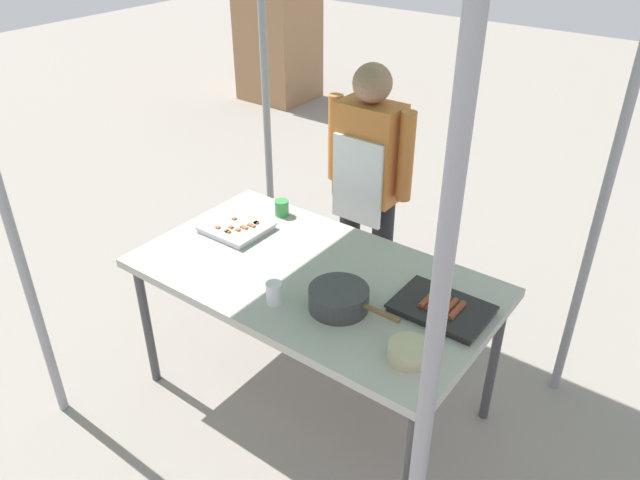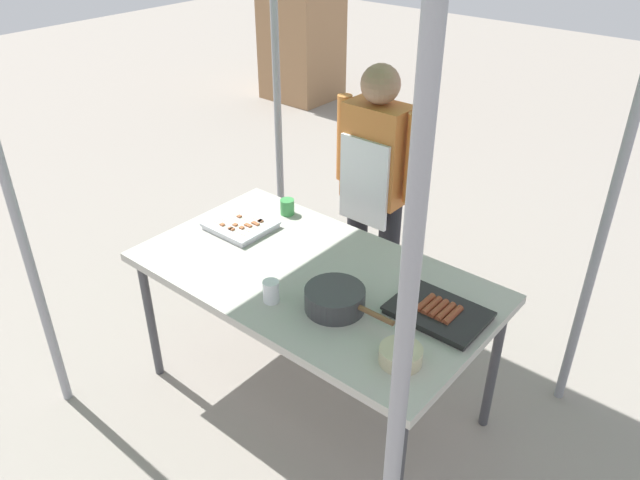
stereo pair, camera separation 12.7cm
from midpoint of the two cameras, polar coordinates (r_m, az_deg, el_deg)
ground_plane at (r=3.22m, az=0.58°, el=-14.23°), size 18.00×18.00×0.00m
stall_table at (r=2.77m, az=0.65°, el=-4.02°), size 1.60×0.90×0.75m
tray_grilled_sausages at (r=2.54m, az=12.28°, el=-6.57°), size 0.38×0.27×0.05m
tray_meat_skewers at (r=3.09m, az=-6.16°, el=1.35°), size 0.30×0.27×0.04m
cooking_wok at (r=2.51m, az=2.88°, el=-5.44°), size 0.41×0.25×0.09m
condiment_bowl at (r=2.29m, az=9.07°, el=-10.49°), size 0.16×0.16×0.06m
drink_cup_near_edge at (r=2.55m, az=-3.10°, el=-4.80°), size 0.07×0.07×0.10m
drink_cup_by_wok at (r=3.19m, az=-1.91°, el=3.07°), size 0.07×0.07×0.08m
vendor_woman at (r=3.34m, az=6.22°, el=5.66°), size 0.52×0.22×1.48m
neighbor_stall_left at (r=7.19m, az=-1.21°, el=20.14°), size 0.74×0.73×1.85m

